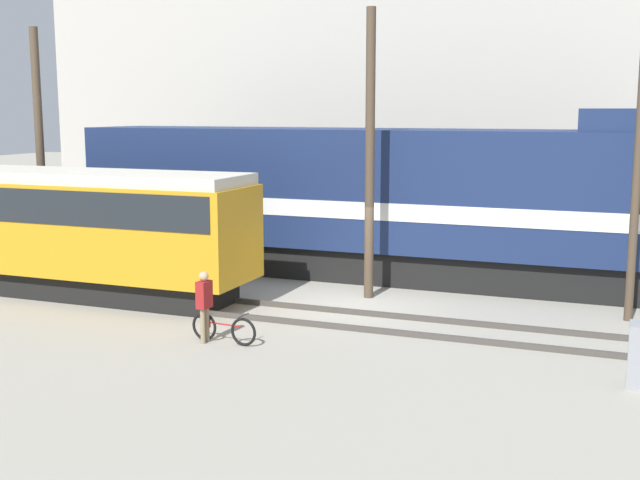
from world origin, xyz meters
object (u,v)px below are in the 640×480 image
object	(u,v)px
bicycle	(224,329)
freight_locomotive	(371,200)
utility_pole_left	(40,151)
utility_pole_center	(370,156)
utility_pole_right	(640,131)
streetcar	(76,225)
person	(204,300)

from	to	relation	value
bicycle	freight_locomotive	bearing A→B (deg)	84.19
bicycle	utility_pole_left	size ratio (longest dim) A/B	0.22
utility_pole_center	bicycle	bearing A→B (deg)	-106.97
utility_pole_right	streetcar	bearing A→B (deg)	-169.49
utility_pole_left	utility_pole_center	world-z (taller)	utility_pole_center
freight_locomotive	person	bearing A→B (deg)	-98.53
person	utility_pole_left	bearing A→B (deg)	148.66
bicycle	utility_pole_right	world-z (taller)	utility_pole_right
utility_pole_left	utility_pole_right	bearing A→B (deg)	0.00
streetcar	bicycle	bearing A→B (deg)	-24.19
freight_locomotive	bicycle	bearing A→B (deg)	-95.81
person	utility_pole_center	xyz separation A→B (m)	(2.03, 5.44, 2.90)
utility_pole_left	utility_pole_center	size ratio (longest dim) A/B	0.99
person	utility_pole_right	xyz separation A→B (m)	(8.69, 5.44, 3.64)
streetcar	utility_pole_right	size ratio (longest dim) A/B	1.10
streetcar	utility_pole_center	size ratio (longest dim) A/B	1.31
streetcar	person	distance (m)	6.31
bicycle	person	distance (m)	0.77
utility_pole_center	freight_locomotive	bearing A→B (deg)	107.10
freight_locomotive	utility_pole_right	bearing A→B (deg)	-19.46
bicycle	utility_pole_right	bearing A→B (deg)	32.70
freight_locomotive	streetcar	world-z (taller)	freight_locomotive
streetcar	bicycle	world-z (taller)	streetcar
person	utility_pole_center	size ratio (longest dim) A/B	0.21
bicycle	utility_pole_left	world-z (taller)	utility_pole_left
person	streetcar	bearing A→B (deg)	153.30
utility_pole_left	utility_pole_right	size ratio (longest dim) A/B	0.83
utility_pole_left	utility_pole_center	distance (m)	10.96
bicycle	utility_pole_center	size ratio (longest dim) A/B	0.21
bicycle	utility_pole_center	xyz separation A→B (m)	(1.62, 5.32, 3.55)
streetcar	utility_pole_left	distance (m)	4.66
freight_locomotive	utility_pole_center	world-z (taller)	utility_pole_center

